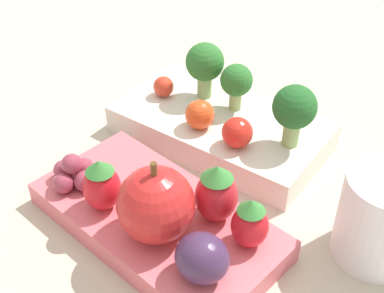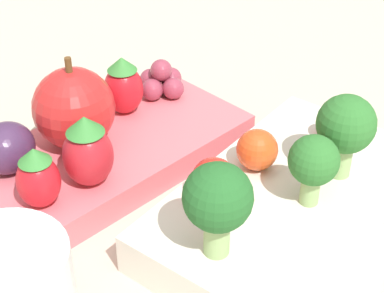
% 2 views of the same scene
% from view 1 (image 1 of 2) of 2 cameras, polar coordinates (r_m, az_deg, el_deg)
% --- Properties ---
extents(ground_plane, '(4.00, 4.00, 0.00)m').
position_cam_1_polar(ground_plane, '(0.47, 0.04, -3.71)').
color(ground_plane, '#BCB29E').
extents(bento_box_savoury, '(0.20, 0.11, 0.03)m').
position_cam_1_polar(bento_box_savoury, '(0.51, 3.09, 2.07)').
color(bento_box_savoury, silver).
rests_on(bento_box_savoury, ground_plane).
extents(bento_box_fruit, '(0.21, 0.13, 0.02)m').
position_cam_1_polar(bento_box_fruit, '(0.43, -3.76, -7.91)').
color(bento_box_fruit, '#DB6670').
rests_on(bento_box_fruit, ground_plane).
extents(broccoli_floret_0, '(0.03, 0.03, 0.05)m').
position_cam_1_polar(broccoli_floret_0, '(0.50, 4.76, 6.90)').
color(broccoli_floret_0, '#93B770').
rests_on(broccoli_floret_0, bento_box_savoury).
extents(broccoli_floret_1, '(0.04, 0.04, 0.06)m').
position_cam_1_polar(broccoli_floret_1, '(0.46, 10.87, 3.94)').
color(broccoli_floret_1, '#93B770').
rests_on(broccoli_floret_1, bento_box_savoury).
extents(broccoli_floret_2, '(0.04, 0.04, 0.06)m').
position_cam_1_polar(broccoli_floret_2, '(0.52, 1.38, 8.80)').
color(broccoli_floret_2, '#93B770').
rests_on(broccoli_floret_2, bento_box_savoury).
extents(cherry_tomato_0, '(0.02, 0.02, 0.02)m').
position_cam_1_polar(cherry_tomato_0, '(0.53, -3.06, 6.40)').
color(cherry_tomato_0, red).
rests_on(cherry_tomato_0, bento_box_savoury).
extents(cherry_tomato_1, '(0.03, 0.03, 0.03)m').
position_cam_1_polar(cherry_tomato_1, '(0.46, 4.86, 1.49)').
color(cherry_tomato_1, red).
rests_on(cherry_tomato_1, bento_box_savoury).
extents(cherry_tomato_2, '(0.03, 0.03, 0.03)m').
position_cam_1_polar(cherry_tomato_2, '(0.48, 0.84, 3.43)').
color(cherry_tomato_2, '#DB4C1E').
rests_on(cherry_tomato_2, bento_box_savoury).
extents(apple, '(0.06, 0.06, 0.07)m').
position_cam_1_polar(apple, '(0.38, -3.88, -6.20)').
color(apple, red).
rests_on(apple, bento_box_fruit).
extents(strawberry_0, '(0.03, 0.03, 0.04)m').
position_cam_1_polar(strawberry_0, '(0.38, 6.21, -8.14)').
color(strawberry_0, red).
rests_on(strawberry_0, bento_box_fruit).
extents(strawberry_1, '(0.03, 0.03, 0.05)m').
position_cam_1_polar(strawberry_1, '(0.40, 2.63, -5.00)').
color(strawberry_1, red).
rests_on(strawberry_1, bento_box_fruit).
extents(strawberry_2, '(0.03, 0.03, 0.05)m').
position_cam_1_polar(strawberry_2, '(0.41, -9.62, -4.06)').
color(strawberry_2, red).
rests_on(strawberry_2, bento_box_fruit).
extents(plum, '(0.04, 0.04, 0.03)m').
position_cam_1_polar(plum, '(0.36, 1.09, -11.80)').
color(plum, '#42284C').
rests_on(plum, bento_box_fruit).
extents(grape_cluster, '(0.04, 0.04, 0.03)m').
position_cam_1_polar(grape_cluster, '(0.44, -12.53, -2.80)').
color(grape_cluster, '#93384C').
rests_on(grape_cluster, bento_box_fruit).
extents(drinking_cup, '(0.06, 0.06, 0.07)m').
position_cam_1_polar(drinking_cup, '(0.41, 19.64, -7.14)').
color(drinking_cup, white).
rests_on(drinking_cup, ground_plane).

